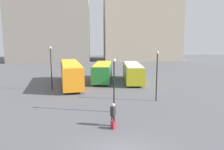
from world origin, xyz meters
TOP-DOWN VIEW (x-y plane):
  - building_block_left at (-13.66, 57.99)m, footprint 22.63×15.91m
  - building_block_right at (14.05, 57.99)m, footprint 23.42×10.49m
  - bus_0 at (-4.62, 20.38)m, footprint 4.29×12.04m
  - bus_1 at (0.07, 23.14)m, footprint 3.70×9.35m
  - bus_2 at (4.61, 22.02)m, footprint 3.33×9.45m
  - traveler at (-0.06, 4.86)m, footprint 0.60×0.60m
  - suitcase at (-0.09, 4.34)m, footprint 0.36×0.46m
  - lamp_post_0 at (0.33, 8.02)m, footprint 0.28×0.28m
  - lamp_post_1 at (-6.74, 17.38)m, footprint 0.28×0.28m
  - lamp_post_2 at (5.13, 11.23)m, footprint 0.28×0.28m

SIDE VIEW (x-z plane):
  - suitcase at x=-0.09m, z-range -0.13..0.72m
  - traveler at x=-0.06m, z-range 0.16..1.92m
  - bus_2 at x=4.61m, z-range 0.12..2.89m
  - bus_1 at x=0.07m, z-range 0.12..2.89m
  - bus_0 at x=-4.62m, z-range 0.15..3.38m
  - lamp_post_0 at x=0.33m, z-range 0.48..5.27m
  - lamp_post_2 at x=5.13m, z-range 0.49..5.73m
  - lamp_post_1 at x=-6.74m, z-range 0.50..6.06m
  - building_block_right at x=14.05m, z-range 0.00..20.35m
  - building_block_left at x=-13.66m, z-range 0.00..21.32m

